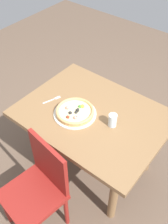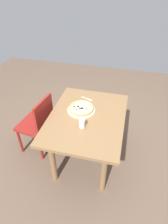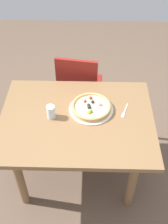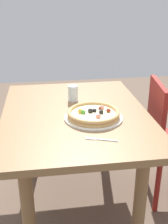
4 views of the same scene
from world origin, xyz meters
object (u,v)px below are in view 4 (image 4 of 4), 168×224
Objects in this scene: plate at (93,118)px; pizza at (93,114)px; dining_table at (75,127)px; fork at (99,139)px; drinking_glass at (73,93)px.

pizza reaches higher than plate.
dining_table is 7.31× the size of fork.
pizza is 0.26m from fork.
fork reaches higher than dining_table.
plate reaches higher than fork.
pizza is (-0.11, -0.10, 0.14)m from dining_table.
plate is 0.26m from fork.
plate is 3.20× the size of drinking_glass.
plate is at bearing 143.29° from pizza.
dining_table is at bearing 41.22° from plate.
dining_table is 0.39m from fork.
plate is (-0.11, -0.10, 0.11)m from dining_table.
pizza reaches higher than fork.
drinking_glass is at bearing 16.12° from plate.
pizza is (0.00, -0.00, 0.03)m from plate.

